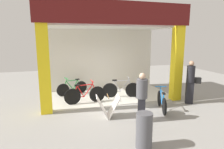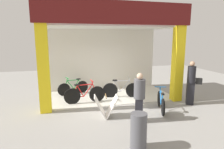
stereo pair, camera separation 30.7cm
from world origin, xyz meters
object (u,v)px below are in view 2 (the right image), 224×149
object	(u,v)px
bicycle_inside_0	(85,94)
trash_bin	(139,131)
bicycle_inside_2	(73,87)
bicycle_parked_0	(161,102)
pedestrian_0	(191,82)
pedestrian_1	(139,97)
sandwich_board_sign	(106,106)
bicycle_inside_1	(122,90)

from	to	relation	value
bicycle_inside_0	trash_bin	distance (m)	3.86
trash_bin	bicycle_inside_2	bearing A→B (deg)	103.46
bicycle_parked_0	pedestrian_0	distance (m)	1.67
bicycle_inside_2	bicycle_parked_0	distance (m)	4.29
pedestrian_0	pedestrian_1	distance (m)	2.88
bicycle_inside_2	sandwich_board_sign	bearing A→B (deg)	-73.69
trash_bin	sandwich_board_sign	bearing A→B (deg)	99.15
bicycle_inside_2	bicycle_parked_0	xyz separation A→B (m)	(3.03, -3.03, 0.01)
bicycle_parked_0	sandwich_board_sign	bearing A→B (deg)	-178.56
bicycle_inside_1	pedestrian_1	bearing A→B (deg)	-95.05
bicycle_inside_0	sandwich_board_sign	size ratio (longest dim) A/B	1.94
pedestrian_0	pedestrian_1	bearing A→B (deg)	-159.06
bicycle_inside_0	bicycle_inside_2	distance (m)	1.47
bicycle_inside_1	bicycle_inside_2	bearing A→B (deg)	152.28
bicycle_inside_1	sandwich_board_sign	world-z (taller)	bicycle_inside_1
bicycle_inside_2	pedestrian_1	size ratio (longest dim) A/B	0.91
bicycle_inside_1	pedestrian_1	xyz separation A→B (m)	(-0.23, -2.61, 0.45)
trash_bin	pedestrian_0	bearing A→B (deg)	37.08
bicycle_inside_0	bicycle_parked_0	bearing A→B (deg)	-31.36
pedestrian_1	trash_bin	size ratio (longest dim) A/B	1.76
bicycle_inside_1	bicycle_parked_0	world-z (taller)	bicycle_inside_1
bicycle_inside_2	sandwich_board_sign	distance (m)	3.22
bicycle_inside_1	pedestrian_1	world-z (taller)	pedestrian_1
bicycle_inside_0	bicycle_inside_1	distance (m)	1.75
bicycle_inside_2	bicycle_inside_0	bearing A→B (deg)	-75.11
pedestrian_0	bicycle_parked_0	bearing A→B (deg)	-166.86
sandwich_board_sign	pedestrian_0	world-z (taller)	pedestrian_0
bicycle_parked_0	pedestrian_1	xyz separation A→B (m)	(-1.16, -0.67, 0.49)
sandwich_board_sign	pedestrian_0	bearing A→B (deg)	6.40
bicycle_inside_2	pedestrian_1	world-z (taller)	pedestrian_1
bicycle_inside_2	bicycle_parked_0	size ratio (longest dim) A/B	0.99
sandwich_board_sign	pedestrian_1	world-z (taller)	pedestrian_1
bicycle_inside_0	bicycle_parked_0	size ratio (longest dim) A/B	1.15
bicycle_inside_0	pedestrian_1	xyz separation A→B (m)	(1.49, -2.29, 0.46)
bicycle_parked_0	bicycle_inside_0	bearing A→B (deg)	148.64
pedestrian_1	trash_bin	distance (m)	1.65
pedestrian_1	bicycle_inside_2	bearing A→B (deg)	116.72
bicycle_parked_0	pedestrian_0	xyz separation A→B (m)	(1.53, 0.36, 0.57)
bicycle_inside_2	trash_bin	size ratio (longest dim) A/B	1.60
bicycle_inside_2	pedestrian_0	distance (m)	5.32
sandwich_board_sign	trash_bin	xyz separation A→B (m)	(0.34, -2.10, 0.07)
bicycle_inside_0	pedestrian_0	world-z (taller)	pedestrian_0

